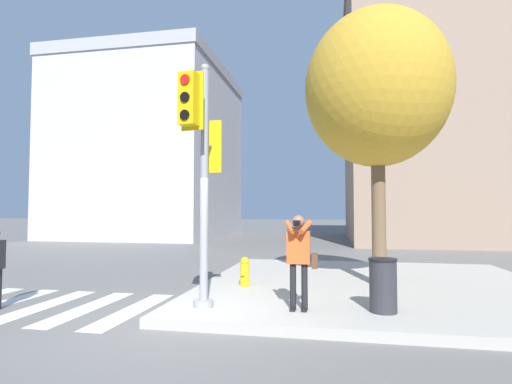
{
  "coord_description": "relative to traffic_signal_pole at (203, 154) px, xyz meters",
  "views": [
    {
      "loc": [
        2.57,
        -6.53,
        1.9
      ],
      "look_at": [
        1.23,
        0.41,
        2.23
      ],
      "focal_mm": 28.0,
      "sensor_mm": 36.0,
      "label": 1
    }
  ],
  "objects": [
    {
      "name": "ground_plane",
      "position": [
        -0.24,
        -0.42,
        -2.94
      ],
      "size": [
        160.0,
        160.0,
        0.0
      ],
      "primitive_type": "plane",
      "color": "slate"
    },
    {
      "name": "sidewalk_corner",
      "position": [
        3.26,
        3.08,
        -2.85
      ],
      "size": [
        8.0,
        8.0,
        0.18
      ],
      "color": "#ADA89E",
      "rests_on": "ground_plane"
    },
    {
      "name": "crosswalk_stripes",
      "position": [
        -4.32,
        0.17,
        -2.93
      ],
      "size": [
        6.25,
        2.85,
        0.01
      ],
      "color": "silver",
      "rests_on": "ground_plane"
    },
    {
      "name": "traffic_signal_pole",
      "position": [
        0.0,
        0.0,
        0.0
      ],
      "size": [
        0.47,
        1.48,
        4.44
      ],
      "color": "#939399",
      "rests_on": "sidewalk_corner"
    },
    {
      "name": "person_photographer",
      "position": [
        1.75,
        0.08,
        -1.78
      ],
      "size": [
        0.58,
        0.54,
        1.65
      ],
      "color": "black",
      "rests_on": "sidewalk_corner"
    },
    {
      "name": "street_tree",
      "position": [
        3.39,
        2.75,
        1.84
      ],
      "size": [
        3.38,
        3.38,
        6.48
      ],
      "color": "brown",
      "rests_on": "sidewalk_corner"
    },
    {
      "name": "fire_hydrant",
      "position": [
        0.34,
        2.03,
        -2.43
      ],
      "size": [
        0.21,
        0.27,
        0.66
      ],
      "color": "yellow",
      "rests_on": "sidewalk_corner"
    },
    {
      "name": "trash_bin",
      "position": [
        3.17,
        0.2,
        -2.3
      ],
      "size": [
        0.48,
        0.48,
        0.91
      ],
      "color": "#2D2D33",
      "rests_on": "sidewalk_corner"
    },
    {
      "name": "building_left",
      "position": [
        -10.97,
        20.97,
        3.38
      ],
      "size": [
        11.08,
        12.36,
        12.61
      ],
      "color": "#BCBCC1",
      "rests_on": "ground_plane"
    },
    {
      "name": "building_right",
      "position": [
        10.05,
        20.27,
        5.69
      ],
      "size": [
        13.55,
        13.34,
        17.23
      ],
      "color": "gray",
      "rests_on": "ground_plane"
    }
  ]
}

